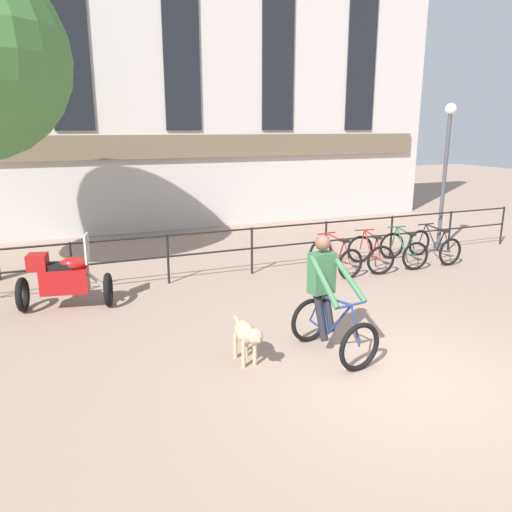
{
  "coord_description": "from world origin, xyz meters",
  "views": [
    {
      "loc": [
        -4.04,
        -4.7,
        3.17
      ],
      "look_at": [
        -0.88,
        2.86,
        1.05
      ],
      "focal_mm": 35.0,
      "sensor_mm": 36.0,
      "label": 1
    }
  ],
  "objects_px": {
    "cyclist_with_bike": "(328,302)",
    "parked_bicycle_mid_right": "(403,250)",
    "dog": "(247,334)",
    "parked_bicycle_near_lamp": "(335,257)",
    "parked_motorcycle": "(64,279)",
    "parked_bicycle_mid_left": "(370,253)",
    "parked_bicycle_far_end": "(434,246)",
    "street_lamp": "(445,170)"
  },
  "relations": [
    {
      "from": "parked_bicycle_mid_left",
      "to": "parked_bicycle_near_lamp",
      "type": "bearing_deg",
      "value": 8.81
    },
    {
      "from": "dog",
      "to": "parked_bicycle_near_lamp",
      "type": "bearing_deg",
      "value": 44.19
    },
    {
      "from": "street_lamp",
      "to": "parked_bicycle_far_end",
      "type": "bearing_deg",
      "value": -137.46
    },
    {
      "from": "street_lamp",
      "to": "parked_bicycle_near_lamp",
      "type": "bearing_deg",
      "value": -168.01
    },
    {
      "from": "dog",
      "to": "parked_bicycle_mid_left",
      "type": "relative_size",
      "value": 0.75
    },
    {
      "from": "dog",
      "to": "parked_bicycle_mid_right",
      "type": "bearing_deg",
      "value": 32.24
    },
    {
      "from": "parked_bicycle_mid_right",
      "to": "cyclist_with_bike",
      "type": "bearing_deg",
      "value": 47.87
    },
    {
      "from": "parked_bicycle_mid_right",
      "to": "parked_bicycle_far_end",
      "type": "relative_size",
      "value": 1.06
    },
    {
      "from": "parked_bicycle_near_lamp",
      "to": "parked_bicycle_far_end",
      "type": "distance_m",
      "value": 2.81
    },
    {
      "from": "parked_motorcycle",
      "to": "parked_bicycle_mid_left",
      "type": "xyz_separation_m",
      "value": [
        6.6,
        0.11,
        -0.2
      ]
    },
    {
      "from": "parked_bicycle_mid_left",
      "to": "dog",
      "type": "bearing_deg",
      "value": 46.46
    },
    {
      "from": "cyclist_with_bike",
      "to": "parked_bicycle_far_end",
      "type": "bearing_deg",
      "value": 26.55
    },
    {
      "from": "parked_bicycle_mid_left",
      "to": "parked_bicycle_far_end",
      "type": "relative_size",
      "value": 1.07
    },
    {
      "from": "parked_bicycle_near_lamp",
      "to": "parked_bicycle_mid_left",
      "type": "distance_m",
      "value": 0.93
    },
    {
      "from": "parked_motorcycle",
      "to": "parked_bicycle_mid_left",
      "type": "height_order",
      "value": "parked_motorcycle"
    },
    {
      "from": "parked_bicycle_mid_left",
      "to": "parked_bicycle_far_end",
      "type": "height_order",
      "value": "same"
    },
    {
      "from": "parked_motorcycle",
      "to": "parked_bicycle_mid_left",
      "type": "bearing_deg",
      "value": -77.29
    },
    {
      "from": "dog",
      "to": "parked_bicycle_mid_left",
      "type": "distance_m",
      "value": 5.56
    },
    {
      "from": "parked_bicycle_near_lamp",
      "to": "parked_bicycle_far_end",
      "type": "xyz_separation_m",
      "value": [
        2.81,
        -0.0,
        0.0
      ]
    },
    {
      "from": "parked_motorcycle",
      "to": "street_lamp",
      "type": "distance_m",
      "value": 9.49
    },
    {
      "from": "cyclist_with_bike",
      "to": "parked_bicycle_near_lamp",
      "type": "bearing_deg",
      "value": 49.17
    },
    {
      "from": "dog",
      "to": "parked_bicycle_mid_left",
      "type": "bearing_deg",
      "value": 37.43
    },
    {
      "from": "cyclist_with_bike",
      "to": "parked_bicycle_mid_left",
      "type": "relative_size",
      "value": 1.42
    },
    {
      "from": "parked_bicycle_mid_right",
      "to": "dog",
      "type": "bearing_deg",
      "value": 40.31
    },
    {
      "from": "cyclist_with_bike",
      "to": "parked_bicycle_far_end",
      "type": "height_order",
      "value": "cyclist_with_bike"
    },
    {
      "from": "dog",
      "to": "parked_bicycle_mid_left",
      "type": "xyz_separation_m",
      "value": [
        4.4,
        3.39,
        -0.08
      ]
    },
    {
      "from": "cyclist_with_bike",
      "to": "parked_bicycle_mid_right",
      "type": "xyz_separation_m",
      "value": [
        4.12,
        3.46,
        -0.41
      ]
    },
    {
      "from": "parked_bicycle_near_lamp",
      "to": "street_lamp",
      "type": "xyz_separation_m",
      "value": [
        3.65,
        0.78,
        1.76
      ]
    },
    {
      "from": "dog",
      "to": "parked_bicycle_near_lamp",
      "type": "xyz_separation_m",
      "value": [
        3.46,
        3.39,
        -0.08
      ]
    },
    {
      "from": "parked_bicycle_far_end",
      "to": "street_lamp",
      "type": "bearing_deg",
      "value": -138.54
    },
    {
      "from": "dog",
      "to": "parked_bicycle_mid_right",
      "type": "relative_size",
      "value": 0.76
    },
    {
      "from": "cyclist_with_bike",
      "to": "parked_motorcycle",
      "type": "distance_m",
      "value": 4.79
    },
    {
      "from": "parked_bicycle_mid_left",
      "to": "street_lamp",
      "type": "distance_m",
      "value": 3.33
    },
    {
      "from": "dog",
      "to": "cyclist_with_bike",
      "type": "bearing_deg",
      "value": -3.17
    },
    {
      "from": "parked_bicycle_mid_right",
      "to": "parked_motorcycle",
      "type": "bearing_deg",
      "value": 8.69
    },
    {
      "from": "parked_bicycle_near_lamp",
      "to": "parked_bicycle_far_end",
      "type": "bearing_deg",
      "value": 172.9
    },
    {
      "from": "cyclist_with_bike",
      "to": "street_lamp",
      "type": "height_order",
      "value": "street_lamp"
    },
    {
      "from": "parked_bicycle_near_lamp",
      "to": "parked_bicycle_mid_left",
      "type": "xyz_separation_m",
      "value": [
        0.93,
        0.0,
        0.0
      ]
    },
    {
      "from": "cyclist_with_bike",
      "to": "parked_bicycle_mid_right",
      "type": "distance_m",
      "value": 5.39
    },
    {
      "from": "street_lamp",
      "to": "parked_motorcycle",
      "type": "bearing_deg",
      "value": -174.57
    },
    {
      "from": "parked_bicycle_far_end",
      "to": "parked_bicycle_mid_right",
      "type": "bearing_deg",
      "value": -1.09
    },
    {
      "from": "cyclist_with_bike",
      "to": "parked_bicycle_mid_right",
      "type": "height_order",
      "value": "cyclist_with_bike"
    }
  ]
}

